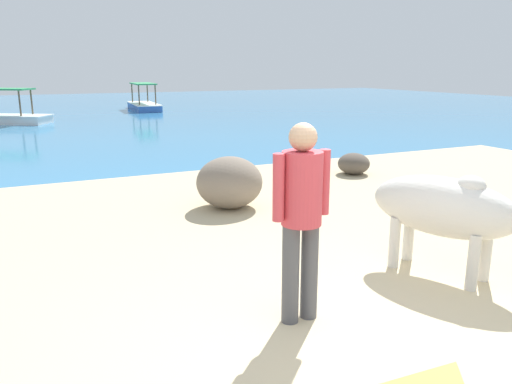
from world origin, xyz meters
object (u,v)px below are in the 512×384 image
object	(u,v)px
boat_white	(0,116)
boat_blue	(144,104)
person_standing	(301,209)
cow	(447,208)

from	to	relation	value
boat_white	boat_blue	world-z (taller)	same
person_standing	boat_blue	xyz separation A→B (m)	(3.82, 21.80, -0.70)
person_standing	boat_white	bearing A→B (deg)	-174.34
cow	boat_blue	xyz separation A→B (m)	(2.07, 21.61, -0.44)
boat_white	boat_blue	size ratio (longest dim) A/B	0.99
cow	boat_white	bearing A→B (deg)	172.82
cow	boat_blue	world-z (taller)	boat_blue
person_standing	boat_white	distance (m)	18.13
person_standing	boat_blue	distance (m)	22.15
boat_white	person_standing	bearing A→B (deg)	130.40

